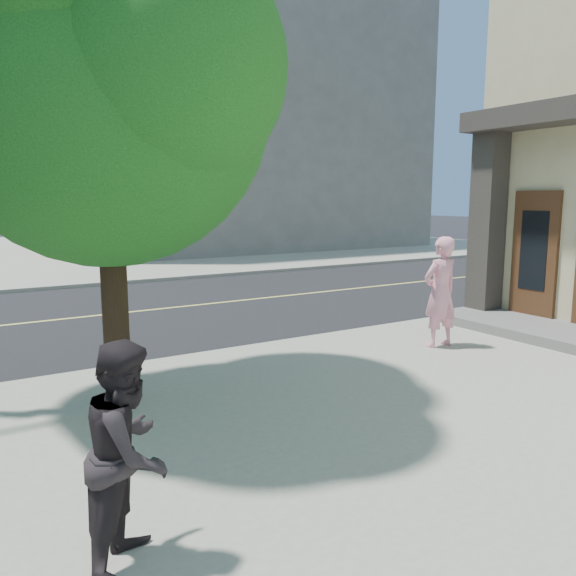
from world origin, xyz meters
TOP-DOWN VIEW (x-y plane):
  - sidewalk_ne at (13.50, 21.50)m, footprint 29.00×25.00m
  - filler_ne at (14.00, 22.00)m, footprint 18.00×16.00m
  - man_on_phone at (6.95, -1.81)m, footprint 0.71×0.48m
  - pedestrian at (0.73, -4.83)m, footprint 0.94×0.98m
  - street_tree at (1.57, -1.74)m, footprint 4.77×4.34m

SIDE VIEW (x-z plane):
  - sidewalk_ne at x=13.50m, z-range 0.00..0.12m
  - pedestrian at x=0.73m, z-range 0.12..1.71m
  - man_on_phone at x=6.95m, z-range 0.12..2.03m
  - street_tree at x=1.57m, z-range 1.04..7.37m
  - filler_ne at x=14.00m, z-range 0.12..14.12m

